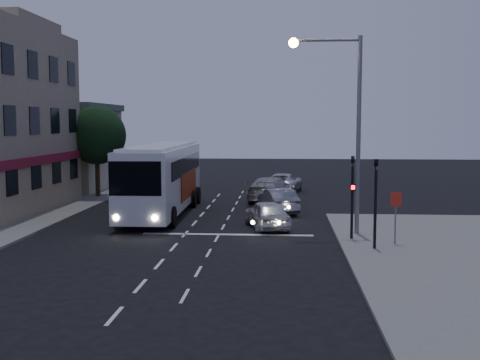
# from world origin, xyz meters

# --- Properties ---
(ground) EXTENTS (120.00, 120.00, 0.00)m
(ground) POSITION_xyz_m (0.00, 0.00, 0.00)
(ground) COLOR black
(road_markings) EXTENTS (8.00, 30.55, 0.01)m
(road_markings) POSITION_xyz_m (1.29, 3.31, 0.00)
(road_markings) COLOR silver
(road_markings) RESTS_ON ground
(tour_bus) EXTENTS (3.08, 12.96, 3.96)m
(tour_bus) POSITION_xyz_m (-2.27, 8.11, 2.14)
(tour_bus) COLOR silver
(tour_bus) RESTS_ON ground
(car_suv) EXTENTS (2.67, 4.43, 1.41)m
(car_suv) POSITION_xyz_m (3.80, 3.80, 0.71)
(car_suv) COLOR silver
(car_suv) RESTS_ON ground
(car_sedan_a) EXTENTS (2.57, 4.55, 1.42)m
(car_sedan_a) POSITION_xyz_m (4.30, 9.02, 0.71)
(car_sedan_a) COLOR gray
(car_sedan_a) RESTS_ON ground
(car_sedan_b) EXTENTS (3.41, 5.88, 1.60)m
(car_sedan_b) POSITION_xyz_m (3.78, 14.14, 0.80)
(car_sedan_b) COLOR #A2A2A2
(car_sedan_b) RESTS_ON ground
(car_sedan_c) EXTENTS (3.19, 5.47, 1.43)m
(car_sedan_c) POSITION_xyz_m (4.64, 19.19, 0.72)
(car_sedan_c) COLOR silver
(car_sedan_c) RESTS_ON ground
(traffic_signal_main) EXTENTS (0.25, 0.35, 4.10)m
(traffic_signal_main) POSITION_xyz_m (7.60, 0.78, 2.42)
(traffic_signal_main) COLOR black
(traffic_signal_main) RESTS_ON sidewalk_near
(traffic_signal_side) EXTENTS (0.18, 0.15, 4.10)m
(traffic_signal_side) POSITION_xyz_m (8.30, -1.20, 2.42)
(traffic_signal_side) COLOR black
(traffic_signal_side) RESTS_ON sidewalk_near
(regulatory_sign) EXTENTS (0.45, 0.12, 2.20)m
(regulatory_sign) POSITION_xyz_m (9.30, -0.24, 1.60)
(regulatory_sign) COLOR slate
(regulatory_sign) RESTS_ON sidewalk_near
(streetlight) EXTENTS (3.32, 0.44, 9.00)m
(streetlight) POSITION_xyz_m (7.34, 2.20, 5.73)
(streetlight) COLOR slate
(streetlight) RESTS_ON sidewalk_near
(low_building_north) EXTENTS (9.40, 9.40, 6.50)m
(low_building_north) POSITION_xyz_m (-13.50, 20.00, 3.39)
(low_building_north) COLOR #9D9881
(low_building_north) RESTS_ON sidewalk_far
(street_tree) EXTENTS (4.00, 4.00, 6.20)m
(street_tree) POSITION_xyz_m (-8.21, 15.02, 4.50)
(street_tree) COLOR black
(street_tree) RESTS_ON sidewalk_far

